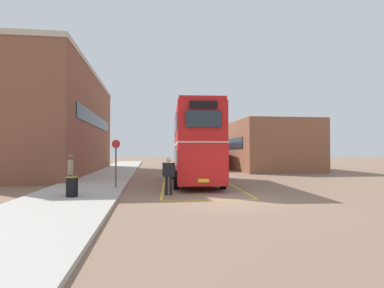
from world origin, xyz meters
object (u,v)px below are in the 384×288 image
object	(u,v)px
pedestrian_waiting_near	(70,171)
bus_stop_sign	(116,158)
pedestrian_boarding	(169,173)
litter_bin	(72,187)
single_deck_bus	(206,154)
double_decker_bus	(195,144)

from	to	relation	value
pedestrian_waiting_near	bus_stop_sign	distance (m)	3.12
pedestrian_boarding	bus_stop_sign	world-z (taller)	bus_stop_sign
litter_bin	pedestrian_waiting_near	bearing A→B (deg)	108.51
pedestrian_waiting_near	bus_stop_sign	xyz separation A→B (m)	(1.69, 2.58, 0.47)
single_deck_bus	pedestrian_boarding	size ratio (longest dim) A/B	5.19
single_deck_bus	bus_stop_sign	world-z (taller)	single_deck_bus
double_decker_bus	pedestrian_boarding	bearing A→B (deg)	-111.14
double_decker_bus	pedestrian_waiting_near	xyz separation A→B (m)	(-6.32, -5.42, -1.33)
double_decker_bus	litter_bin	bearing A→B (deg)	-134.90
single_deck_bus	litter_bin	world-z (taller)	single_deck_bus
single_deck_bus	bus_stop_sign	distance (m)	20.47
double_decker_bus	litter_bin	distance (m)	8.84
litter_bin	bus_stop_sign	xyz separation A→B (m)	(1.46, 3.27, 1.09)
pedestrian_boarding	pedestrian_waiting_near	distance (m)	4.33
single_deck_bus	bus_stop_sign	bearing A→B (deg)	-113.71
double_decker_bus	bus_stop_sign	world-z (taller)	double_decker_bus
double_decker_bus	pedestrian_waiting_near	bearing A→B (deg)	-139.36
bus_stop_sign	pedestrian_boarding	bearing A→B (deg)	-41.63
single_deck_bus	litter_bin	size ratio (longest dim) A/B	10.82
pedestrian_waiting_near	pedestrian_boarding	bearing A→B (deg)	3.24
double_decker_bus	bus_stop_sign	bearing A→B (deg)	-148.50
litter_bin	single_deck_bus	bearing A→B (deg)	66.25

